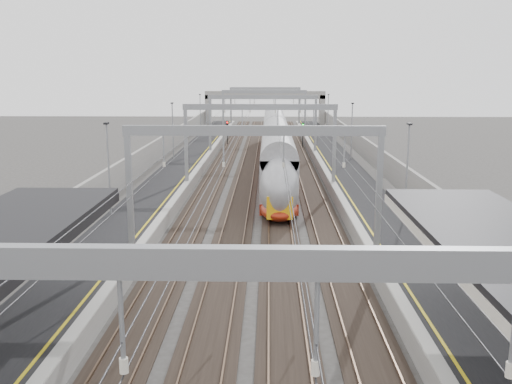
{
  "coord_description": "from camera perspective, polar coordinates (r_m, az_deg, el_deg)",
  "views": [
    {
      "loc": [
        0.76,
        -6.13,
        10.14
      ],
      "look_at": [
        0.0,
        27.17,
        3.17
      ],
      "focal_mm": 40.0,
      "sensor_mm": 36.0,
      "label": 1
    }
  ],
  "objects": [
    {
      "name": "platform_right",
      "position": [
        52.53,
        9.21,
        1.09
      ],
      "size": [
        4.0,
        120.0,
        1.0
      ],
      "primitive_type": "cube",
      "color": "black",
      "rests_on": "ground"
    },
    {
      "name": "wall_right",
      "position": [
        52.88,
        12.69,
        2.23
      ],
      "size": [
        0.3,
        120.0,
        3.2
      ],
      "primitive_type": "cube",
      "color": "gray",
      "rests_on": "ground"
    },
    {
      "name": "train",
      "position": [
        60.94,
        2.0,
        4.28
      ],
      "size": [
        2.78,
        50.69,
        4.4
      ],
      "color": "#9A220E",
      "rests_on": "ground"
    },
    {
      "name": "platform_left",
      "position": [
        52.76,
        -8.28,
        1.17
      ],
      "size": [
        4.0,
        120.0,
        1.0
      ],
      "primitive_type": "cube",
      "color": "black",
      "rests_on": "ground"
    },
    {
      "name": "signal_red_far",
      "position": [
        78.69,
        4.71,
        6.15
      ],
      "size": [
        0.32,
        0.32,
        3.48
      ],
      "color": "black",
      "rests_on": "ground"
    },
    {
      "name": "tracks",
      "position": [
        52.12,
        0.45,
        0.65
      ],
      "size": [
        11.4,
        140.0,
        0.2
      ],
      "color": "black",
      "rests_on": "ground"
    },
    {
      "name": "signal_green",
      "position": [
        81.86,
        -2.89,
        6.39
      ],
      "size": [
        0.32,
        0.32,
        3.48
      ],
      "color": "black",
      "rests_on": "ground"
    },
    {
      "name": "signal_red_near",
      "position": [
        71.29,
        3.28,
        5.58
      ],
      "size": [
        0.32,
        0.32,
        3.48
      ],
      "color": "black",
      "rests_on": "ground"
    },
    {
      "name": "overbridge",
      "position": [
        106.24,
        0.91,
        9.21
      ],
      "size": [
        22.0,
        2.2,
        6.9
      ],
      "color": "gray",
      "rests_on": "ground"
    },
    {
      "name": "overhead_line",
      "position": [
        57.89,
        0.56,
        7.86
      ],
      "size": [
        13.0,
        140.0,
        6.6
      ],
      "color": "gray",
      "rests_on": "platform_left"
    },
    {
      "name": "wall_left",
      "position": [
        53.2,
        -11.71,
        2.33
      ],
      "size": [
        0.3,
        120.0,
        3.2
      ],
      "primitive_type": "cube",
      "color": "gray",
      "rests_on": "ground"
    }
  ]
}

